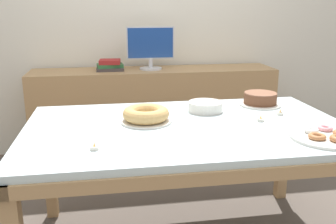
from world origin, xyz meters
name	(u,v)px	position (x,y,z in m)	size (l,w,h in m)	color
wall_back	(150,15)	(0.00, 1.73, 1.30)	(8.00, 0.10, 2.60)	silver
dining_table	(187,139)	(0.00, 0.00, 0.68)	(1.77, 1.08, 0.76)	silver
sideboard	(154,114)	(0.00, 1.43, 0.42)	(2.19, 0.44, 0.83)	tan
computer_monitor	(150,48)	(-0.03, 1.43, 1.02)	(0.42, 0.20, 0.38)	silver
book_stack	(110,65)	(-0.39, 1.43, 0.88)	(0.24, 0.17, 0.10)	#3F3838
cake_chocolate_round	(260,99)	(0.56, 0.33, 0.80)	(0.27, 0.27, 0.08)	silver
cake_golden_bundt	(146,115)	(-0.21, 0.08, 0.80)	(0.29, 0.29, 0.08)	silver
pastry_platter	(327,136)	(0.62, -0.33, 0.77)	(0.35, 0.35, 0.04)	silver
plate_stack	(205,107)	(0.17, 0.25, 0.79)	(0.21, 0.21, 0.06)	silver
tealight_centre	(280,113)	(0.58, 0.10, 0.77)	(0.04, 0.04, 0.04)	silver
tealight_near_cakes	(261,120)	(0.42, -0.01, 0.77)	(0.04, 0.04, 0.04)	silver
tealight_right_edge	(94,148)	(-0.49, -0.30, 0.77)	(0.04, 0.04, 0.04)	silver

